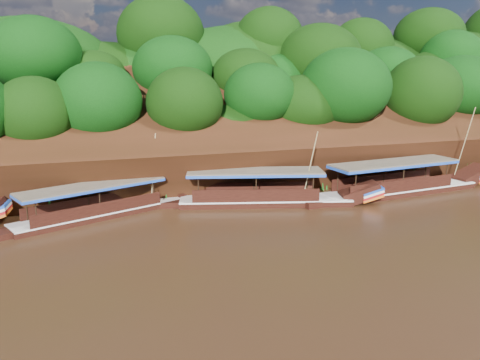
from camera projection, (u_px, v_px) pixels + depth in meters
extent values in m
plane|color=black|center=(304.00, 239.00, 26.61)|extent=(160.00, 160.00, 0.00)
cube|color=black|center=(224.00, 140.00, 40.62)|extent=(120.00, 16.12, 13.64)
cube|color=black|center=(199.00, 159.00, 50.66)|extent=(120.00, 24.00, 12.00)
ellipsoid|color=#17420B|center=(157.00, 145.00, 37.87)|extent=(18.00, 8.00, 6.40)
ellipsoid|color=#17420B|center=(204.00, 72.00, 45.81)|extent=(24.00, 11.00, 8.40)
ellipsoid|color=#17420B|center=(460.00, 132.00, 46.57)|extent=(18.00, 8.00, 6.00)
cube|color=black|center=(400.00, 194.00, 36.45)|extent=(13.64, 3.75, 0.95)
cube|color=silver|center=(401.00, 188.00, 36.35)|extent=(13.65, 3.82, 0.11)
cube|color=black|center=(471.00, 176.00, 39.33)|extent=(3.34, 2.07, 1.84)
cube|color=#1B48B5|center=(478.00, 171.00, 39.60)|extent=(1.84, 1.97, 0.68)
cube|color=#A71215|center=(477.00, 175.00, 39.68)|extent=(1.84, 1.97, 0.68)
cube|color=brown|center=(394.00, 163.00, 35.54)|extent=(10.77, 3.78, 0.13)
cube|color=#1B48B5|center=(394.00, 164.00, 35.57)|extent=(10.77, 3.78, 0.19)
cylinder|color=tan|center=(464.00, 143.00, 37.49)|extent=(0.89, 2.34, 5.95)
cube|color=black|center=(265.00, 204.00, 33.52)|extent=(12.32, 5.34, 0.91)
cube|color=silver|center=(265.00, 198.00, 33.42)|extent=(12.34, 5.41, 0.10)
cube|color=black|center=(360.00, 193.00, 33.70)|extent=(3.22, 2.37, 1.71)
cube|color=#1B48B5|center=(370.00, 189.00, 33.67)|extent=(1.90, 2.07, 0.62)
cube|color=#A71215|center=(370.00, 194.00, 33.75)|extent=(1.90, 2.07, 0.62)
cube|color=brown|center=(255.00, 171.00, 32.92)|extent=(9.86, 4.97, 0.12)
cube|color=#1B48B5|center=(255.00, 173.00, 32.95)|extent=(9.86, 4.97, 0.18)
cylinder|color=tan|center=(310.00, 165.00, 32.40)|extent=(0.15, 1.75, 4.81)
cube|color=black|center=(106.00, 216.00, 30.87)|extent=(11.74, 6.38, 0.81)
cube|color=silver|center=(106.00, 210.00, 30.78)|extent=(11.76, 6.43, 0.09)
cube|color=black|center=(189.00, 190.00, 34.98)|extent=(3.15, 2.44, 1.60)
cube|color=#1B48B5|center=(197.00, 185.00, 35.39)|extent=(1.94, 1.99, 0.60)
cube|color=#A71215|center=(197.00, 189.00, 35.46)|extent=(1.94, 1.99, 0.60)
cube|color=brown|center=(93.00, 186.00, 29.91)|extent=(9.47, 5.67, 0.11)
cube|color=#1B48B5|center=(93.00, 187.00, 29.93)|extent=(9.47, 5.67, 0.16)
cylinder|color=tan|center=(153.00, 167.00, 32.39)|extent=(0.75, 1.43, 4.59)
cone|color=#185816|center=(50.00, 198.00, 31.11)|extent=(1.50, 1.50, 2.12)
cone|color=#185816|center=(159.00, 195.00, 33.38)|extent=(1.50, 1.50, 1.38)
cone|color=#185816|center=(256.00, 188.00, 35.32)|extent=(1.50, 1.50, 1.45)
cone|color=#185816|center=(323.00, 178.00, 37.74)|extent=(1.50, 1.50, 1.88)
cone|color=#185816|center=(407.00, 174.00, 39.24)|extent=(1.50, 1.50, 1.76)
cone|color=#185816|center=(466.00, 170.00, 41.32)|extent=(1.50, 1.50, 1.59)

